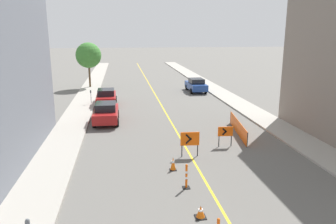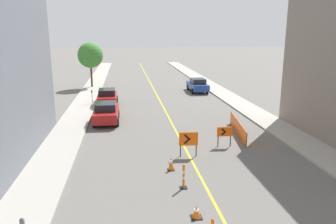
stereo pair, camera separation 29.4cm
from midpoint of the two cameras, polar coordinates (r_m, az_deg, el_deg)
lane_stripe at (r=40.27m, az=-2.25°, el=3.92°), size 0.12×71.86×0.01m
sidewalk_left at (r=40.28m, az=-13.02°, el=3.66°), size 2.38×71.86×0.13m
sidewalk_right at (r=41.63m, az=8.17°, el=4.19°), size 2.38×71.86×0.13m
traffic_cone_second at (r=13.00m, az=5.65°, el=-16.94°), size 0.42×0.42×0.48m
traffic_cone_third at (r=16.86m, az=1.04°, el=-8.96°), size 0.34×0.34×0.72m
delineator_post_rear at (r=15.00m, az=3.30°, el=-11.39°), size 0.32×0.32×1.15m
arrow_barricade_primary at (r=18.45m, az=4.04°, el=-4.85°), size 1.07×0.13×1.43m
arrow_barricade_secondary at (r=20.33m, az=10.23°, el=-3.57°), size 0.93×0.13×1.25m
safety_mesh_fence at (r=23.09m, az=12.41°, el=-2.66°), size 0.85×5.50×0.94m
parked_car_curb_near at (r=25.88m, az=-10.37°, el=-0.04°), size 1.94×4.33×1.59m
parked_car_curb_mid at (r=32.01m, az=-10.27°, el=2.59°), size 1.94×4.32×1.59m
parked_car_curb_far at (r=38.84m, az=5.39°, el=4.69°), size 1.94×4.34×1.59m
parking_meter_far_curb at (r=32.41m, az=-12.86°, el=3.09°), size 0.12×0.11×1.33m
street_tree_left_near at (r=42.33m, az=-13.17°, el=9.59°), size 3.14×3.14×5.52m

